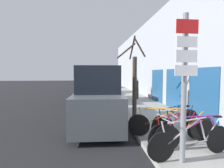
# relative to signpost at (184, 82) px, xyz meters

# --- Properties ---
(ground_plane) EXTENTS (80.00, 80.00, 0.00)m
(ground_plane) POSITION_rel_signpost_xyz_m (-1.59, 8.04, -1.95)
(ground_plane) COLOR black
(sidewalk_curb) EXTENTS (3.20, 32.00, 0.15)m
(sidewalk_curb) POSITION_rel_signpost_xyz_m (1.01, 10.84, -1.88)
(sidewalk_curb) COLOR #9E9B93
(sidewalk_curb) RESTS_ON ground
(building_facade) EXTENTS (0.23, 32.00, 6.50)m
(building_facade) POSITION_rel_signpost_xyz_m (2.76, 10.76, 1.27)
(building_facade) COLOR #B2B7C1
(building_facade) RESTS_ON ground
(signpost) EXTENTS (0.52, 0.14, 3.29)m
(signpost) POSITION_rel_signpost_xyz_m (0.00, 0.00, 0.00)
(signpost) COLOR gray
(signpost) RESTS_ON sidewalk_curb
(bicycle_0) EXTENTS (2.28, 0.53, 0.95)m
(bicycle_0) POSITION_rel_signpost_xyz_m (0.32, 0.19, -1.40)
(bicycle_0) COLOR black
(bicycle_0) RESTS_ON sidewalk_curb
(bicycle_1) EXTENTS (2.41, 0.44, 0.94)m
(bicycle_1) POSITION_rel_signpost_xyz_m (0.76, 0.51, -1.40)
(bicycle_1) COLOR black
(bicycle_1) RESTS_ON sidewalk_curb
(bicycle_2) EXTENTS (2.04, 0.90, 0.89)m
(bicycle_2) POSITION_rel_signpost_xyz_m (0.40, 1.02, -1.42)
(bicycle_2) COLOR black
(bicycle_2) RESTS_ON sidewalk_curb
(bicycle_3) EXTENTS (2.40, 0.95, 0.96)m
(bicycle_3) POSITION_rel_signpost_xyz_m (0.33, 1.39, -1.39)
(bicycle_3) COLOR black
(bicycle_3) RESTS_ON sidewalk_curb
(bicycle_4) EXTENTS (1.96, 1.38, 0.93)m
(bicycle_4) POSITION_rel_signpost_xyz_m (0.86, 1.68, -1.40)
(bicycle_4) COLOR black
(bicycle_4) RESTS_ON sidewalk_curb
(bicycle_5) EXTENTS (2.11, 1.13, 0.90)m
(bicycle_5) POSITION_rel_signpost_xyz_m (0.85, 2.03, -1.41)
(bicycle_5) COLOR black
(bicycle_5) RESTS_ON sidewalk_curb
(parked_car_0) EXTENTS (2.18, 4.88, 2.42)m
(parked_car_0) POSITION_rel_signpost_xyz_m (-1.74, 3.63, -0.86)
(parked_car_0) COLOR #51565B
(parked_car_0) RESTS_ON ground
(parked_car_1) EXTENTS (2.18, 4.54, 2.47)m
(parked_car_1) POSITION_rel_signpost_xyz_m (-1.68, 9.09, -0.84)
(parked_car_1) COLOR black
(parked_car_1) RESTS_ON ground
(parked_car_2) EXTENTS (2.04, 4.81, 2.27)m
(parked_car_2) POSITION_rel_signpost_xyz_m (-1.66, 14.48, -0.92)
(parked_car_2) COLOR #144728
(parked_car_2) RESTS_ON ground
(parked_car_3) EXTENTS (2.11, 4.86, 2.27)m
(parked_car_3) POSITION_rel_signpost_xyz_m (-1.84, 20.35, -0.92)
(parked_car_3) COLOR navy
(parked_car_3) RESTS_ON ground
(pedestrian_near) EXTENTS (0.42, 0.37, 1.65)m
(pedestrian_near) POSITION_rel_signpost_xyz_m (1.38, 9.44, -0.85)
(pedestrian_near) COLOR #333338
(pedestrian_near) RESTS_ON sidewalk_curb
(street_tree) EXTENTS (1.23, 1.28, 3.68)m
(street_tree) POSITION_rel_signpost_xyz_m (-0.10, 4.13, -0.13)
(street_tree) COLOR #3D2D23
(street_tree) RESTS_ON sidewalk_curb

